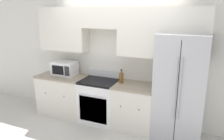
% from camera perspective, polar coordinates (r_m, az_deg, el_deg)
% --- Properties ---
extents(ground_plane, '(12.00, 12.00, 0.00)m').
position_cam_1_polar(ground_plane, '(4.42, -1.65, -15.36)').
color(ground_plane, beige).
extents(wall_back, '(8.00, 0.39, 2.60)m').
position_cam_1_polar(wall_back, '(4.39, 1.59, 6.05)').
color(wall_back, silver).
rests_on(wall_back, ground_plane).
extents(lower_cabinets_left, '(1.07, 0.64, 0.89)m').
position_cam_1_polar(lower_cabinets_left, '(5.02, -12.52, -6.24)').
color(lower_cabinets_left, silver).
rests_on(lower_cabinets_left, ground_plane).
extents(lower_cabinets_right, '(0.79, 0.64, 0.89)m').
position_cam_1_polar(lower_cabinets_right, '(4.32, 5.93, -9.57)').
color(lower_cabinets_right, silver).
rests_on(lower_cabinets_right, ground_plane).
extents(oven_range, '(0.75, 0.65, 1.05)m').
position_cam_1_polar(oven_range, '(4.58, -3.23, -7.97)').
color(oven_range, white).
rests_on(oven_range, ground_plane).
extents(refrigerator, '(0.84, 0.76, 1.89)m').
position_cam_1_polar(refrigerator, '(4.04, 17.32, -4.32)').
color(refrigerator, '#B7B7BC').
rests_on(refrigerator, ground_plane).
extents(microwave, '(0.53, 0.36, 0.29)m').
position_cam_1_polar(microwave, '(4.89, -12.28, 0.44)').
color(microwave, white).
rests_on(microwave, lower_cabinets_left).
extents(bottle, '(0.08, 0.08, 0.27)m').
position_cam_1_polar(bottle, '(4.24, 2.44, -1.99)').
color(bottle, brown).
rests_on(bottle, lower_cabinets_right).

